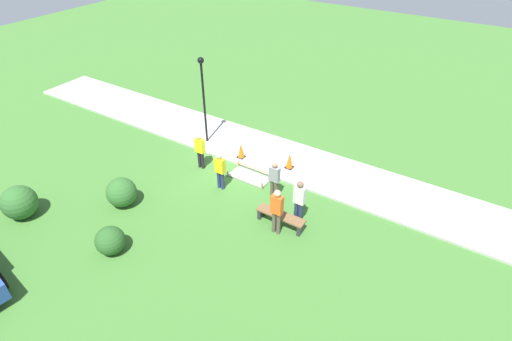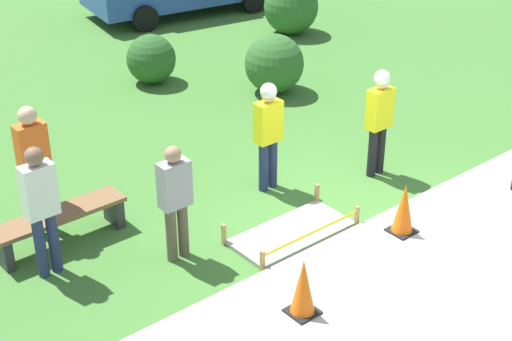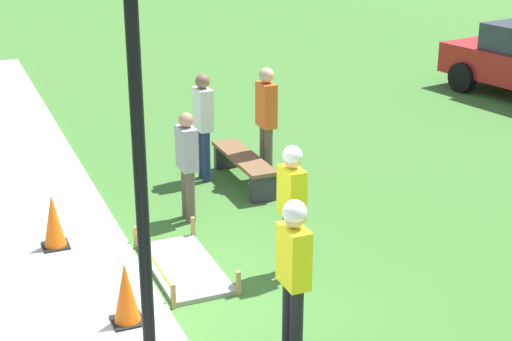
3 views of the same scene
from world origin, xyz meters
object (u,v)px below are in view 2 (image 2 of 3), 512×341
object	(u,v)px
bystander_in_gray_shirt	(41,204)
traffic_cone_far_patch	(404,209)
bystander_in_white_shirt	(175,197)
worker_supervisor	(268,128)
worker_assistant	(379,114)
park_bench	(60,222)
bystander_in_orange_shirt	(34,162)
traffic_cone_near_patch	(303,287)

from	to	relation	value
bystander_in_gray_shirt	traffic_cone_far_patch	bearing A→B (deg)	-29.54
bystander_in_gray_shirt	bystander_in_white_shirt	distance (m)	1.62
worker_supervisor	worker_assistant	distance (m)	1.73
park_bench	bystander_in_orange_shirt	bearing A→B (deg)	97.60
traffic_cone_near_patch	bystander_in_white_shirt	world-z (taller)	bystander_in_white_shirt
worker_supervisor	worker_assistant	world-z (taller)	worker_assistant
park_bench	bystander_in_white_shirt	size ratio (longest dim) A/B	1.13
worker_assistant	traffic_cone_far_patch	bearing A→B (deg)	-126.01
worker_supervisor	bystander_in_white_shirt	distance (m)	2.18
traffic_cone_far_patch	worker_supervisor	distance (m)	2.31
traffic_cone_far_patch	worker_supervisor	size ratio (longest dim) A/B	0.43
worker_supervisor	bystander_in_white_shirt	xyz separation A→B (m)	(-2.08, -0.65, -0.09)
bystander_in_white_shirt	worker_assistant	bearing A→B (deg)	-0.97
traffic_cone_near_patch	worker_supervisor	bearing A→B (deg)	57.00
park_bench	traffic_cone_far_patch	bearing A→B (deg)	-37.87
traffic_cone_near_patch	bystander_in_orange_shirt	distance (m)	3.96
worker_supervisor	bystander_in_orange_shirt	size ratio (longest dim) A/B	0.91
bystander_in_orange_shirt	bystander_in_gray_shirt	world-z (taller)	bystander_in_orange_shirt
traffic_cone_far_patch	bystander_in_white_shirt	distance (m)	3.04
traffic_cone_near_patch	park_bench	xyz separation A→B (m)	(-1.39, 3.21, -0.12)
worker_supervisor	worker_assistant	size ratio (longest dim) A/B	0.99
bystander_in_orange_shirt	traffic_cone_far_patch	bearing A→B (deg)	-41.37
traffic_cone_near_patch	worker_assistant	distance (m)	3.82
traffic_cone_near_patch	bystander_in_gray_shirt	distance (m)	3.30
traffic_cone_far_patch	worker_assistant	xyz separation A→B (m)	(1.07, 1.48, 0.56)
park_bench	bystander_in_gray_shirt	distance (m)	0.94
bystander_in_white_shirt	traffic_cone_far_patch	bearing A→B (deg)	-30.78
traffic_cone_near_patch	bystander_in_white_shirt	size ratio (longest dim) A/B	0.45
worker_supervisor	bystander_in_gray_shirt	bearing A→B (deg)	178.60
traffic_cone_near_patch	bystander_in_gray_shirt	world-z (taller)	bystander_in_gray_shirt
bystander_in_gray_shirt	bystander_in_white_shirt	size ratio (longest dim) A/B	1.10
traffic_cone_far_patch	worker_assistant	world-z (taller)	worker_assistant
traffic_cone_near_patch	bystander_in_white_shirt	xyz separation A→B (m)	(-0.38, 1.96, 0.44)
bystander_in_orange_shirt	bystander_in_white_shirt	bearing A→B (deg)	-57.51
traffic_cone_near_patch	traffic_cone_far_patch	bearing A→B (deg)	10.79
worker_assistant	park_bench	bearing A→B (deg)	164.23
traffic_cone_near_patch	bystander_in_orange_shirt	xyz separation A→B (m)	(-1.45, 3.63, 0.61)
traffic_cone_near_patch	bystander_in_orange_shirt	size ratio (longest dim) A/B	0.39
traffic_cone_near_patch	bystander_in_gray_shirt	bearing A→B (deg)	124.01
traffic_cone_far_patch	bystander_in_gray_shirt	bearing A→B (deg)	150.46
worker_supervisor	worker_assistant	xyz separation A→B (m)	(1.58, -0.72, 0.02)
traffic_cone_near_patch	traffic_cone_far_patch	size ratio (longest dim) A/B	1.02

